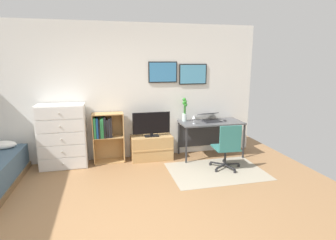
% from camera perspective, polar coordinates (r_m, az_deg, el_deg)
% --- Properties ---
extents(ground_plane, '(7.20, 7.20, 0.00)m').
position_cam_1_polar(ground_plane, '(3.65, -10.15, -20.61)').
color(ground_plane, '#936B44').
extents(wall_back_with_posters, '(6.12, 0.09, 2.70)m').
position_cam_1_polar(wall_back_with_posters, '(5.54, -12.04, 5.60)').
color(wall_back_with_posters, silver).
rests_on(wall_back_with_posters, ground_plane).
extents(area_rug, '(1.70, 1.20, 0.01)m').
position_cam_1_polar(area_rug, '(5.14, 10.07, -10.43)').
color(area_rug, '#9E937F').
rests_on(area_rug, ground_plane).
extents(dresser, '(0.85, 0.46, 1.20)m').
position_cam_1_polar(dresser, '(5.46, -21.12, -3.16)').
color(dresser, silver).
rests_on(dresser, ground_plane).
extents(bookshelf, '(0.59, 0.30, 0.98)m').
position_cam_1_polar(bookshelf, '(5.47, -12.86, -2.66)').
color(bookshelf, tan).
rests_on(bookshelf, ground_plane).
extents(tv_stand, '(0.82, 0.41, 0.49)m').
position_cam_1_polar(tv_stand, '(5.59, -3.45, -5.75)').
color(tv_stand, tan).
rests_on(tv_stand, ground_plane).
extents(television, '(0.75, 0.16, 0.49)m').
position_cam_1_polar(television, '(5.44, -3.48, -0.94)').
color(television, black).
rests_on(television, tv_stand).
extents(desk, '(1.29, 0.61, 0.74)m').
position_cam_1_polar(desk, '(5.81, 8.66, -1.47)').
color(desk, '#4C4C4F').
rests_on(desk, ground_plane).
extents(office_chair, '(0.57, 0.58, 0.86)m').
position_cam_1_polar(office_chair, '(5.10, 12.34, -5.31)').
color(office_chair, '#232326').
rests_on(office_chair, ground_plane).
extents(laptop, '(0.43, 0.46, 0.17)m').
position_cam_1_polar(laptop, '(5.79, 8.75, 0.49)').
color(laptop, '#333338').
rests_on(laptop, desk).
extents(computer_mouse, '(0.06, 0.10, 0.03)m').
position_cam_1_polar(computer_mouse, '(5.82, 11.78, -0.07)').
color(computer_mouse, '#262628').
rests_on(computer_mouse, desk).
extents(bamboo_vase, '(0.10, 0.11, 0.49)m').
position_cam_1_polar(bamboo_vase, '(5.66, 3.49, 2.30)').
color(bamboo_vase, silver).
rests_on(bamboo_vase, desk).
extents(wine_glass, '(0.07, 0.07, 0.18)m').
position_cam_1_polar(wine_glass, '(5.44, 5.44, 0.58)').
color(wine_glass, silver).
rests_on(wine_glass, desk).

